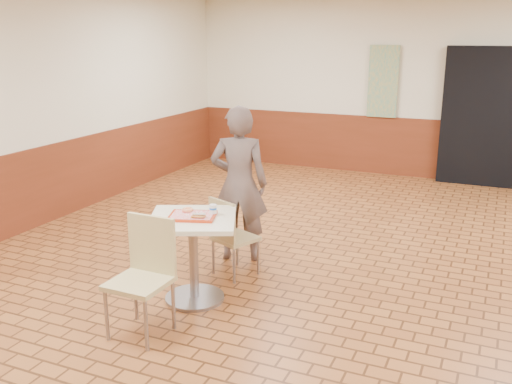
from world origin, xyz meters
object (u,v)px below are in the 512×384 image
at_px(chair_main_front, 144,270).
at_px(long_john_donut, 199,216).
at_px(main_table, 193,245).
at_px(ring_donut, 188,210).
at_px(chair_main_back, 230,233).
at_px(paper_cup, 213,209).
at_px(serving_tray, 192,216).
at_px(customer, 239,184).

height_order(chair_main_front, long_john_donut, chair_main_front).
distance_m(main_table, ring_donut, 0.32).
height_order(chair_main_back, long_john_donut, long_john_donut).
bearing_deg(chair_main_front, paper_cup, 74.41).
bearing_deg(chair_main_front, long_john_donut, 74.57).
height_order(main_table, serving_tray, serving_tray).
bearing_deg(serving_tray, ring_donut, 142.77).
xyz_separation_m(chair_main_back, paper_cup, (0.08, -0.50, 0.41)).
distance_m(chair_main_front, paper_cup, 0.86).
xyz_separation_m(customer, serving_tray, (0.06, -1.09, -0.02)).
distance_m(main_table, chair_main_front, 0.66).
distance_m(main_table, chair_main_back, 0.62).
bearing_deg(ring_donut, serving_tray, -37.23).
bearing_deg(paper_cup, serving_tray, -144.81).
distance_m(main_table, paper_cup, 0.38).
relative_size(serving_tray, paper_cup, 4.99).
xyz_separation_m(chair_main_front, ring_donut, (-0.01, 0.72, 0.30)).
bearing_deg(customer, chair_main_front, 70.66).
height_order(serving_tray, paper_cup, paper_cup).
height_order(chair_main_front, paper_cup, chair_main_front).
height_order(customer, serving_tray, customer).
bearing_deg(chair_main_front, chair_main_back, 84.68).
xyz_separation_m(serving_tray, ring_donut, (-0.09, 0.06, 0.03)).
relative_size(chair_main_front, serving_tray, 2.37).
distance_m(main_table, serving_tray, 0.27).
xyz_separation_m(ring_donut, paper_cup, (0.24, 0.04, 0.03)).
bearing_deg(chair_main_front, main_table, 84.50).
height_order(main_table, paper_cup, paper_cup).
relative_size(serving_tray, ring_donut, 4.07).
bearing_deg(long_john_donut, main_table, 148.42).
bearing_deg(customer, chair_main_back, 85.96).
relative_size(chair_main_front, chair_main_back, 1.17).
relative_size(ring_donut, long_john_donut, 0.70).
xyz_separation_m(customer, long_john_donut, (0.15, -1.15, 0.01)).
relative_size(chair_main_front, customer, 0.58).
distance_m(chair_main_front, serving_tray, 0.71).
bearing_deg(chair_main_back, chair_main_front, 106.62).
bearing_deg(chair_main_front, ring_donut, 91.92).
height_order(chair_main_front, chair_main_back, chair_main_front).
height_order(customer, long_john_donut, customer).
bearing_deg(main_table, ring_donut, 142.77).
bearing_deg(chair_main_back, main_table, 106.82).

